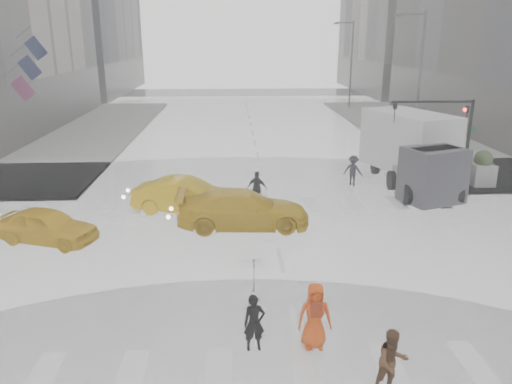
{
  "coord_description": "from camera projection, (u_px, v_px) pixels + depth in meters",
  "views": [
    {
      "loc": [
        -1.6,
        -15.68,
        7.36
      ],
      "look_at": [
        -0.76,
        2.0,
        1.85
      ],
      "focal_mm": 35.0,
      "sensor_mm": 36.0,
      "label": 1
    }
  ],
  "objects": [
    {
      "name": "ground",
      "position": [
        281.0,
        260.0,
        17.21
      ],
      "size": [
        120.0,
        120.0,
        0.0
      ],
      "primitive_type": "plane",
      "color": "black",
      "rests_on": "ground"
    },
    {
      "name": "road_markings",
      "position": [
        281.0,
        260.0,
        17.21
      ],
      "size": [
        18.0,
        48.0,
        0.01
      ],
      "primitive_type": null,
      "color": "silver",
      "rests_on": "ground"
    },
    {
      "name": "traffic_signal_pole",
      "position": [
        450.0,
        126.0,
        24.3
      ],
      "size": [
        4.45,
        0.42,
        4.5
      ],
      "color": "black",
      "rests_on": "ground"
    },
    {
      "name": "street_lamp_near",
      "position": [
        418.0,
        75.0,
        33.4
      ],
      "size": [
        2.15,
        0.22,
        9.0
      ],
      "color": "#59595B",
      "rests_on": "ground"
    },
    {
      "name": "street_lamp_far",
      "position": [
        350.0,
        61.0,
        52.47
      ],
      "size": [
        2.15,
        0.22,
        9.0
      ],
      "color": "#59595B",
      "rests_on": "ground"
    },
    {
      "name": "planter_west",
      "position": [
        404.0,
        170.0,
        25.05
      ],
      "size": [
        1.1,
        1.1,
        1.8
      ],
      "color": "slate",
      "rests_on": "ground"
    },
    {
      "name": "planter_mid",
      "position": [
        443.0,
        169.0,
        25.14
      ],
      "size": [
        1.1,
        1.1,
        1.8
      ],
      "color": "slate",
      "rests_on": "ground"
    },
    {
      "name": "planter_east",
      "position": [
        482.0,
        169.0,
        25.23
      ],
      "size": [
        1.1,
        1.1,
        1.8
      ],
      "color": "slate",
      "rests_on": "ground"
    },
    {
      "name": "flag_cluster",
      "position": [
        25.0,
        65.0,
        32.5
      ],
      "size": [
        2.87,
        3.06,
        4.69
      ],
      "color": "#59595B",
      "rests_on": "ground"
    },
    {
      "name": "pedestrian_black",
      "position": [
        254.0,
        288.0,
        11.82
      ],
      "size": [
        1.08,
        1.09,
        2.43
      ],
      "rotation": [
        0.0,
        0.0,
        0.13
      ],
      "color": "black",
      "rests_on": "ground"
    },
    {
      "name": "pedestrian_brown",
      "position": [
        392.0,
        362.0,
        10.57
      ],
      "size": [
        0.83,
        0.7,
        1.53
      ],
      "primitive_type": "imported",
      "rotation": [
        0.0,
        0.0,
        0.17
      ],
      "color": "#4B2F1A",
      "rests_on": "ground"
    },
    {
      "name": "pedestrian_orange",
      "position": [
        315.0,
        316.0,
        12.16
      ],
      "size": [
        0.84,
        0.55,
        1.71
      ],
      "rotation": [
        0.0,
        0.0,
        0.01
      ],
      "color": "#CE430E",
      "rests_on": "ground"
    },
    {
      "name": "pedestrian_far_a",
      "position": [
        257.0,
        188.0,
        22.64
      ],
      "size": [
        1.06,
        0.85,
        1.58
      ],
      "primitive_type": "imported",
      "rotation": [
        0.0,
        0.0,
        2.79
      ],
      "color": "black",
      "rests_on": "ground"
    },
    {
      "name": "pedestrian_far_b",
      "position": [
        353.0,
        170.0,
        25.72
      ],
      "size": [
        1.16,
        1.04,
        1.58
      ],
      "primitive_type": "imported",
      "rotation": [
        0.0,
        0.0,
        2.55
      ],
      "color": "black",
      "rests_on": "ground"
    },
    {
      "name": "taxi_front",
      "position": [
        47.0,
        226.0,
        18.54
      ],
      "size": [
        4.14,
        2.75,
        1.31
      ],
      "primitive_type": "imported",
      "rotation": [
        0.0,
        0.0,
        1.23
      ],
      "color": "gold",
      "rests_on": "ground"
    },
    {
      "name": "taxi_mid",
      "position": [
        186.0,
        196.0,
        21.67
      ],
      "size": [
        4.83,
        2.8,
        1.5
      ],
      "primitive_type": "imported",
      "rotation": [
        0.0,
        0.0,
        1.29
      ],
      "color": "gold",
      "rests_on": "ground"
    },
    {
      "name": "taxi_rear",
      "position": [
        243.0,
        209.0,
        19.99
      ],
      "size": [
        4.68,
        2.19,
        1.53
      ],
      "primitive_type": "imported",
      "rotation": [
        0.0,
        0.0,
        1.56
      ],
      "color": "gold",
      "rests_on": "ground"
    },
    {
      "name": "box_truck",
      "position": [
        415.0,
        150.0,
        24.95
      ],
      "size": [
        2.61,
        6.95,
        3.69
      ],
      "rotation": [
        0.0,
        0.0,
        0.34
      ],
      "color": "silver",
      "rests_on": "ground"
    }
  ]
}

